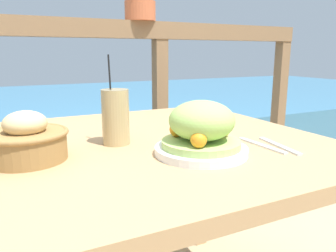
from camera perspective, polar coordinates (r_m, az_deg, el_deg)
patio_table at (r=1.01m, az=-6.03°, el=-7.33°), size 1.14×0.99×0.72m
railing_fence at (r=1.72m, az=-15.38°, el=6.51°), size 2.80×0.08×1.14m
sea_backdrop at (r=4.26m, az=-21.46°, el=1.38°), size 12.00×4.00×0.42m
salad_plate at (r=0.85m, az=5.83°, el=-0.93°), size 0.24×0.24×0.14m
drink_glass at (r=0.95m, az=-9.11°, el=1.57°), size 0.08×0.08×0.26m
bread_basket at (r=0.87m, az=-23.40°, el=-2.31°), size 0.20×0.20×0.12m
fork at (r=0.97m, az=15.97°, el=-3.24°), size 0.02×0.18×0.00m
knife at (r=0.98m, az=18.75°, el=-3.25°), size 0.04×0.18×0.00m
orange_near_basket at (r=1.19m, az=4.09°, el=1.91°), size 0.08×0.08×0.08m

